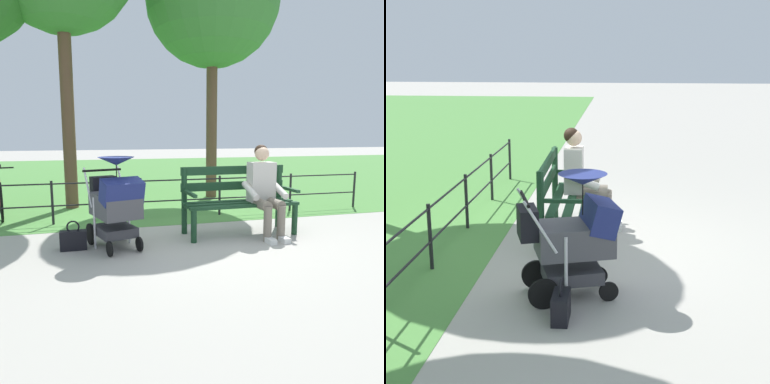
% 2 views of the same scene
% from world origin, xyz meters
% --- Properties ---
extents(ground_plane, '(60.00, 60.00, 0.00)m').
position_xyz_m(ground_plane, '(0.00, 0.00, 0.00)').
color(ground_plane, '#ADA89E').
extents(park_bench, '(1.61, 0.63, 0.96)m').
position_xyz_m(park_bench, '(-0.54, -0.12, 0.53)').
color(park_bench, '#193D23').
rests_on(park_bench, ground).
extents(person_on_bench, '(0.54, 0.74, 1.28)m').
position_xyz_m(person_on_bench, '(-0.85, 0.11, 0.68)').
color(person_on_bench, slate).
rests_on(person_on_bench, ground).
extents(stroller, '(0.73, 0.98, 1.15)m').
position_xyz_m(stroller, '(1.21, 0.19, 0.59)').
color(stroller, black).
rests_on(stroller, ground).
extents(handbag, '(0.32, 0.14, 0.37)m').
position_xyz_m(handbag, '(1.73, 0.12, 0.13)').
color(handbag, black).
rests_on(handbag, ground).
extents(park_fence, '(6.99, 0.04, 0.70)m').
position_xyz_m(park_fence, '(0.00, -1.34, 0.42)').
color(park_fence, black).
rests_on(park_fence, ground).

